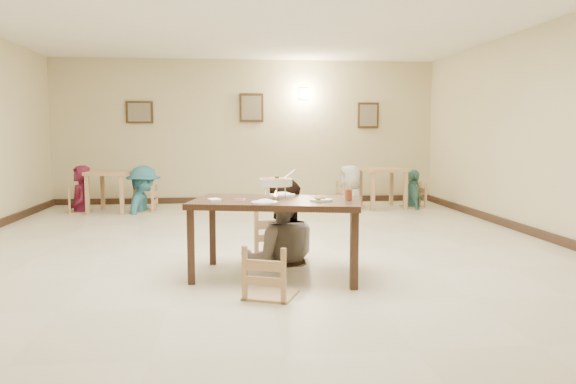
{
  "coord_description": "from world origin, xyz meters",
  "views": [
    {
      "loc": [
        -0.35,
        -6.91,
        1.47
      ],
      "look_at": [
        0.28,
        -0.76,
        0.82
      ],
      "focal_mm": 35.0,
      "sensor_mm": 36.0,
      "label": 1
    }
  ],
  "objects": [
    {
      "name": "bg_table_right",
      "position": [
        2.63,
        3.84,
        0.65
      ],
      "size": [
        0.88,
        0.88,
        0.79
      ],
      "rotation": [
        0.0,
        0.0,
        0.13
      ],
      "color": "tan",
      "rests_on": "floor"
    },
    {
      "name": "bg_diner_c",
      "position": [
        2.0,
        3.92,
        0.84
      ],
      "size": [
        0.6,
        0.87,
        1.69
      ],
      "primitive_type": "imported",
      "rotation": [
        0.0,
        0.0,
        4.79
      ],
      "color": "silver",
      "rests_on": "floor"
    },
    {
      "name": "picture_a",
      "position": [
        -2.2,
        4.96,
        1.9
      ],
      "size": [
        0.55,
        0.04,
        0.45
      ],
      "color": "#3C2613",
      "rests_on": "wall_back"
    },
    {
      "name": "bg_chair_lr",
      "position": [
        -1.97,
        3.74,
        0.47
      ],
      "size": [
        0.44,
        0.44,
        0.94
      ],
      "rotation": [
        0.0,
        0.0,
        -1.65
      ],
      "color": "tan",
      "rests_on": "floor"
    },
    {
      "name": "baseboard_right",
      "position": [
        3.97,
        0.0,
        0.06
      ],
      "size": [
        0.06,
        10.0,
        0.12
      ],
      "primitive_type": "cube",
      "color": "#311F15",
      "rests_on": "floor"
    },
    {
      "name": "wall_right",
      "position": [
        4.0,
        0.0,
        1.5
      ],
      "size": [
        0.0,
        10.0,
        10.0
      ],
      "primitive_type": "plane",
      "rotation": [
        1.57,
        0.0,
        -1.57
      ],
      "color": "beige",
      "rests_on": "floor"
    },
    {
      "name": "bg_diner_d",
      "position": [
        3.26,
        3.87,
        0.76
      ],
      "size": [
        0.45,
        0.92,
        1.52
      ],
      "primitive_type": "imported",
      "rotation": [
        0.0,
        0.0,
        1.47
      ],
      "color": "#4A8C7C",
      "rests_on": "floor"
    },
    {
      "name": "wall_back",
      "position": [
        0.0,
        5.0,
        1.5
      ],
      "size": [
        10.0,
        0.0,
        10.0
      ],
      "primitive_type": "plane",
      "rotation": [
        1.57,
        0.0,
        0.0
      ],
      "color": "beige",
      "rests_on": "floor"
    },
    {
      "name": "chili_dish",
      "position": [
        -0.26,
        -1.25,
        0.81
      ],
      "size": [
        0.1,
        0.1,
        0.02
      ],
      "color": "white",
      "rests_on": "main_table"
    },
    {
      "name": "rice_plate_near",
      "position": [
        -0.02,
        -1.56,
        0.81
      ],
      "size": [
        0.26,
        0.26,
        0.06
      ],
      "color": "white",
      "rests_on": "main_table"
    },
    {
      "name": "curry_warmer",
      "position": [
        0.11,
        -1.24,
        0.97
      ],
      "size": [
        0.38,
        0.34,
        0.3
      ],
      "color": "silver",
      "rests_on": "main_table"
    },
    {
      "name": "main_table",
      "position": [
        0.12,
        -1.24,
        0.72
      ],
      "size": [
        1.87,
        1.31,
        0.8
      ],
      "rotation": [
        0.0,
        0.0,
        -0.22
      ],
      "color": "#3C2418",
      "rests_on": "floor"
    },
    {
      "name": "baseboard_back",
      "position": [
        0.0,
        4.97,
        0.06
      ],
      "size": [
        8.0,
        0.06,
        0.12
      ],
      "primitive_type": "cube",
      "color": "#311F15",
      "rests_on": "floor"
    },
    {
      "name": "bg_diner_a",
      "position": [
        -3.14,
        3.79,
        0.88
      ],
      "size": [
        0.6,
        0.74,
        1.75
      ],
      "primitive_type": "imported",
      "rotation": [
        0.0,
        0.0,
        5.04
      ],
      "color": "maroon",
      "rests_on": "floor"
    },
    {
      "name": "floor",
      "position": [
        0.0,
        0.0,
        0.0
      ],
      "size": [
        10.0,
        10.0,
        0.0
      ],
      "primitive_type": "plane",
      "color": "beige",
      "rests_on": "ground"
    },
    {
      "name": "wall_front",
      "position": [
        0.0,
        -5.0,
        1.5
      ],
      "size": [
        10.0,
        0.0,
        10.0
      ],
      "primitive_type": "plane",
      "rotation": [
        -1.57,
        0.0,
        0.0
      ],
      "color": "beige",
      "rests_on": "floor"
    },
    {
      "name": "napkin_cutlery",
      "position": [
        -0.51,
        -1.33,
        0.81
      ],
      "size": [
        0.17,
        0.23,
        0.03
      ],
      "color": "white",
      "rests_on": "main_table"
    },
    {
      "name": "picture_c",
      "position": [
        2.6,
        4.96,
        1.85
      ],
      "size": [
        0.45,
        0.04,
        0.55
      ],
      "color": "#3C2613",
      "rests_on": "wall_back"
    },
    {
      "name": "chair_far",
      "position": [
        0.2,
        -0.45,
        0.52
      ],
      "size": [
        0.49,
        0.49,
        1.05
      ],
      "rotation": [
        0.0,
        0.0,
        0.24
      ],
      "color": "tan",
      "rests_on": "floor"
    },
    {
      "name": "fried_plate",
      "position": [
        0.55,
        -1.41,
        0.81
      ],
      "size": [
        0.23,
        0.23,
        0.05
      ],
      "color": "white",
      "rests_on": "main_table"
    },
    {
      "name": "bg_chair_ll",
      "position": [
        -3.14,
        3.79,
        0.44
      ],
      "size": [
        0.42,
        0.42,
        0.89
      ],
      "rotation": [
        0.0,
        0.0,
        1.85
      ],
      "color": "tan",
      "rests_on": "floor"
    },
    {
      "name": "ceiling",
      "position": [
        0.0,
        0.0,
        3.0
      ],
      "size": [
        10.0,
        10.0,
        0.0
      ],
      "primitive_type": "plane",
      "color": "white",
      "rests_on": "wall_back"
    },
    {
      "name": "main_diner",
      "position": [
        0.22,
        -0.58,
        0.95
      ],
      "size": [
        0.93,
        0.72,
        1.9
      ],
      "primitive_type": "imported",
      "rotation": [
        0.0,
        0.0,
        3.14
      ],
      "color": "gray",
      "rests_on": "floor"
    },
    {
      "name": "chair_near",
      "position": [
        0.0,
        -1.96,
        0.46
      ],
      "size": [
        0.43,
        0.43,
        0.92
      ],
      "rotation": [
        0.0,
        0.0,
        2.76
      ],
      "color": "tan",
      "rests_on": "floor"
    },
    {
      "name": "picture_b",
      "position": [
        0.1,
        4.96,
        2.0
      ],
      "size": [
        0.5,
        0.04,
        0.6
      ],
      "color": "#3C2613",
      "rests_on": "wall_back"
    },
    {
      "name": "bg_chair_rr",
      "position": [
        3.26,
        3.87,
        0.47
      ],
      "size": [
        0.44,
        0.44,
        0.94
      ],
      "rotation": [
        0.0,
        0.0,
        -1.58
      ],
      "color": "tan",
      "rests_on": "floor"
    },
    {
      "name": "bg_diner_b",
      "position": [
        -1.97,
        3.74,
        0.87
      ],
      "size": [
        0.8,
        1.21,
        1.74
      ],
      "primitive_type": "imported",
      "rotation": [
        0.0,
        0.0,
        1.43
      ],
      "color": "teal",
      "rests_on": "floor"
    },
    {
      "name": "wall_sconce",
      "position": [
        1.2,
        4.96,
        2.3
      ],
      "size": [
        0.16,
        0.05,
        0.22
      ],
      "primitive_type": "cube",
      "color": "#FFD88C",
      "rests_on": "wall_back"
    },
    {
      "name": "rice_plate_far",
      "position": [
        0.2,
        -0.92,
        0.81
      ],
      "size": [
        0.28,
        0.28,
        0.06
      ],
      "color": "white",
      "rests_on": "main_table"
    },
    {
      "name": "drink_glass",
      "position": [
        0.84,
        -1.36,
        0.86
      ],
      "size": [
        0.07,
        0.07,
        0.14
      ],
      "color": "white",
      "rests_on": "main_table"
    },
    {
      "name": "bg_chair_rl",
      "position": [
        2.0,
        3.92,
        0.49
      ],
      "size": [
        0.46,
        0.46,
        0.98
      ],
      "rotation": [
        0.0,
        0.0,
        1.71
      ],
      "color": "tan",
      "rests_on": "floor"
    },
    {
      "name": "bg_table_left",
      "position": [
        -2.56,
        3.77,
        0.63
      ],
      "size": [
        0.91,
        0.91,
        0.77
      ],
      "rotation": [
        0.0,
        0.0,
        -0.2
      ],
      "color": "tan",
      "rests_on": "floor"
    }
  ]
}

